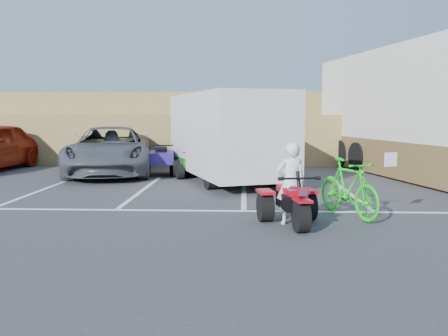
{
  "coord_description": "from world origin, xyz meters",
  "views": [
    {
      "loc": [
        0.01,
        -7.36,
        2.02
      ],
      "look_at": [
        -0.38,
        1.59,
        1.0
      ],
      "focal_mm": 38.0,
      "sensor_mm": 36.0,
      "label": 1
    }
  ],
  "objects_px": {
    "green_dirt_bike": "(348,188)",
    "quad_atv_blue": "(162,175)",
    "quad_atv_green": "(189,177)",
    "red_trike_atv": "(292,226)",
    "rider": "(291,183)",
    "cargo_trailer": "(227,134)",
    "rv_motorhome": "(434,122)",
    "grey_pickup": "(111,150)"
  },
  "relations": [
    {
      "from": "green_dirt_bike",
      "to": "quad_atv_blue",
      "type": "bearing_deg",
      "value": 104.62
    },
    {
      "from": "green_dirt_bike",
      "to": "quad_atv_green",
      "type": "distance_m",
      "value": 7.0
    },
    {
      "from": "red_trike_atv",
      "to": "rider",
      "type": "distance_m",
      "value": 0.77
    },
    {
      "from": "cargo_trailer",
      "to": "quad_atv_blue",
      "type": "bearing_deg",
      "value": 130.37
    },
    {
      "from": "green_dirt_bike",
      "to": "rv_motorhome",
      "type": "height_order",
      "value": "rv_motorhome"
    },
    {
      "from": "rv_motorhome",
      "to": "quad_atv_green",
      "type": "xyz_separation_m",
      "value": [
        -7.73,
        -0.02,
        -1.78
      ]
    },
    {
      "from": "rider",
      "to": "green_dirt_bike",
      "type": "height_order",
      "value": "rider"
    },
    {
      "from": "green_dirt_bike",
      "to": "rider",
      "type": "bearing_deg",
      "value": -173.27
    },
    {
      "from": "cargo_trailer",
      "to": "quad_atv_blue",
      "type": "xyz_separation_m",
      "value": [
        -2.23,
        1.24,
        -1.43
      ]
    },
    {
      "from": "red_trike_atv",
      "to": "quad_atv_green",
      "type": "bearing_deg",
      "value": 101.15
    },
    {
      "from": "quad_atv_blue",
      "to": "green_dirt_bike",
      "type": "bearing_deg",
      "value": -63.07
    },
    {
      "from": "green_dirt_bike",
      "to": "quad_atv_green",
      "type": "relative_size",
      "value": 1.43
    },
    {
      "from": "green_dirt_bike",
      "to": "rv_motorhome",
      "type": "xyz_separation_m",
      "value": [
        3.89,
        5.84,
        1.2
      ]
    },
    {
      "from": "cargo_trailer",
      "to": "grey_pickup",
      "type": "bearing_deg",
      "value": 137.8
    },
    {
      "from": "cargo_trailer",
      "to": "quad_atv_blue",
      "type": "relative_size",
      "value": 3.74
    },
    {
      "from": "cargo_trailer",
      "to": "red_trike_atv",
      "type": "bearing_deg",
      "value": -96.9
    },
    {
      "from": "red_trike_atv",
      "to": "rv_motorhome",
      "type": "distance_m",
      "value": 8.56
    },
    {
      "from": "rider",
      "to": "rv_motorhome",
      "type": "relative_size",
      "value": 0.13
    },
    {
      "from": "rv_motorhome",
      "to": "quad_atv_blue",
      "type": "xyz_separation_m",
      "value": [
        -8.7,
        0.37,
        -1.78
      ]
    },
    {
      "from": "grey_pickup",
      "to": "rv_motorhome",
      "type": "xyz_separation_m",
      "value": [
        10.5,
        -0.73,
        0.98
      ]
    },
    {
      "from": "grey_pickup",
      "to": "cargo_trailer",
      "type": "xyz_separation_m",
      "value": [
        4.02,
        -1.6,
        0.63
      ]
    },
    {
      "from": "grey_pickup",
      "to": "green_dirt_bike",
      "type": "bearing_deg",
      "value": -55.48
    },
    {
      "from": "rider",
      "to": "cargo_trailer",
      "type": "distance_m",
      "value": 5.86
    },
    {
      "from": "rv_motorhome",
      "to": "red_trike_atv",
      "type": "bearing_deg",
      "value": -140.41
    },
    {
      "from": "rider",
      "to": "red_trike_atv",
      "type": "bearing_deg",
      "value": 90.0
    },
    {
      "from": "quad_atv_green",
      "to": "quad_atv_blue",
      "type": "bearing_deg",
      "value": 137.4
    },
    {
      "from": "rider",
      "to": "green_dirt_bike",
      "type": "xyz_separation_m",
      "value": [
        1.19,
        0.68,
        -0.18
      ]
    },
    {
      "from": "red_trike_atv",
      "to": "rider",
      "type": "xyz_separation_m",
      "value": [
        -0.03,
        0.15,
        0.76
      ]
    },
    {
      "from": "red_trike_atv",
      "to": "rider",
      "type": "relative_size",
      "value": 0.97
    },
    {
      "from": "rider",
      "to": "cargo_trailer",
      "type": "bearing_deg",
      "value": -86.99
    },
    {
      "from": "quad_atv_green",
      "to": "rider",
      "type": "bearing_deg",
      "value": -88.57
    },
    {
      "from": "grey_pickup",
      "to": "cargo_trailer",
      "type": "relative_size",
      "value": 0.94
    },
    {
      "from": "red_trike_atv",
      "to": "grey_pickup",
      "type": "height_order",
      "value": "grey_pickup"
    },
    {
      "from": "red_trike_atv",
      "to": "grey_pickup",
      "type": "bearing_deg",
      "value": 115.56
    },
    {
      "from": "cargo_trailer",
      "to": "quad_atv_blue",
      "type": "distance_m",
      "value": 2.92
    },
    {
      "from": "rv_motorhome",
      "to": "quad_atv_green",
      "type": "bearing_deg",
      "value": 166.91
    },
    {
      "from": "red_trike_atv",
      "to": "green_dirt_bike",
      "type": "relative_size",
      "value": 0.77
    },
    {
      "from": "rider",
      "to": "quad_atv_blue",
      "type": "xyz_separation_m",
      "value": [
        -3.61,
        6.89,
        -0.76
      ]
    },
    {
      "from": "green_dirt_bike",
      "to": "cargo_trailer",
      "type": "xyz_separation_m",
      "value": [
        -2.58,
        4.97,
        0.85
      ]
    },
    {
      "from": "red_trike_atv",
      "to": "quad_atv_green",
      "type": "distance_m",
      "value": 7.17
    },
    {
      "from": "green_dirt_bike",
      "to": "cargo_trailer",
      "type": "bearing_deg",
      "value": 94.29
    },
    {
      "from": "quad_atv_blue",
      "to": "rv_motorhome",
      "type": "bearing_deg",
      "value": -13.23
    }
  ]
}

